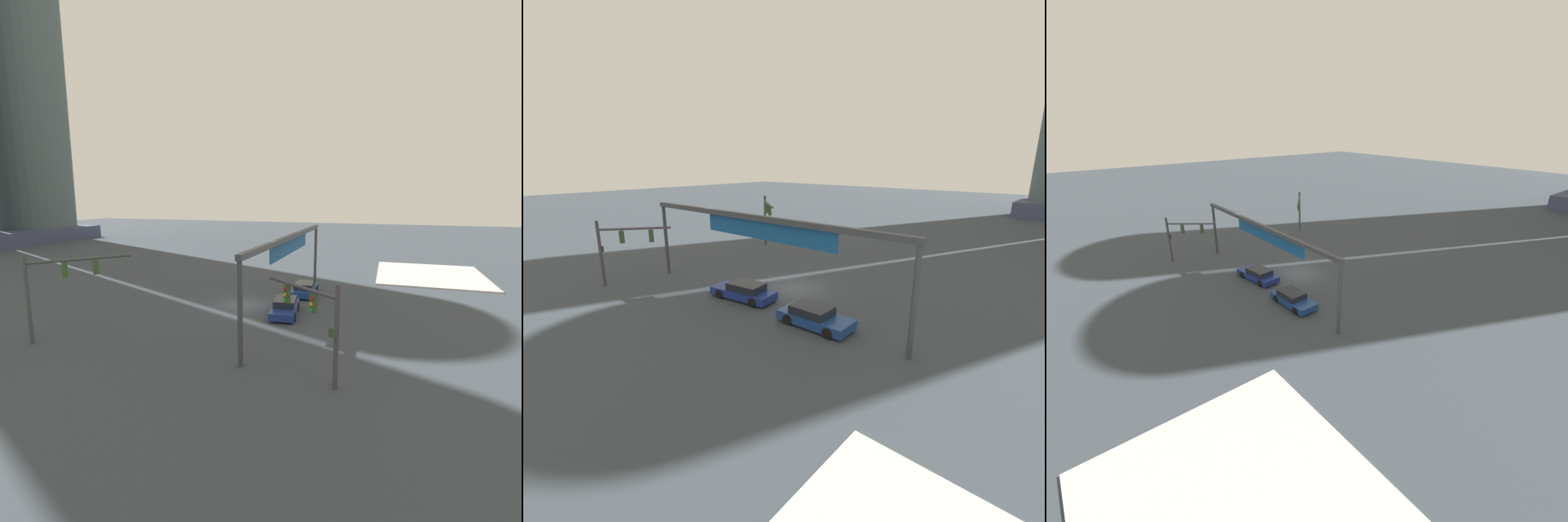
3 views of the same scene
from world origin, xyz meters
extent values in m
plane|color=#353D45|center=(0.00, 0.00, 0.00)|extent=(207.36, 207.36, 0.00)
cube|color=beige|center=(18.33, -16.15, 0.07)|extent=(13.86, 11.59, 0.15)
cylinder|color=#394340|center=(-12.00, 9.32, 2.81)|extent=(0.25, 0.25, 5.61)
cylinder|color=#394340|center=(-9.59, 7.36, 5.06)|extent=(4.95, 4.05, 0.19)
cube|color=#2F5025|center=(-10.34, 7.97, 4.44)|extent=(0.41, 0.40, 0.95)
cylinder|color=red|center=(-10.24, 8.09, 4.73)|extent=(0.19, 0.17, 0.20)
cylinder|color=orange|center=(-10.24, 8.09, 4.43)|extent=(0.19, 0.17, 0.20)
cylinder|color=green|center=(-10.24, 8.09, 4.13)|extent=(0.19, 0.17, 0.20)
cube|color=#2F5025|center=(-8.93, 6.83, 4.44)|extent=(0.41, 0.40, 0.95)
cylinder|color=red|center=(-8.83, 6.95, 4.73)|extent=(0.19, 0.17, 0.20)
cylinder|color=orange|center=(-8.83, 6.95, 4.43)|extent=(0.19, 0.17, 0.20)
cylinder|color=green|center=(-8.83, 6.95, 4.13)|extent=(0.19, 0.17, 0.20)
cylinder|color=#3E3949|center=(-11.56, -9.25, 2.55)|extent=(0.24, 0.24, 5.10)
cylinder|color=#3E3949|center=(-9.94, -7.16, 4.41)|extent=(3.39, 4.30, 0.18)
cube|color=#304529|center=(-10.55, -7.95, 3.80)|extent=(0.40, 0.41, 0.95)
cylinder|color=red|center=(-10.68, -7.85, 4.10)|extent=(0.17, 0.19, 0.20)
cylinder|color=orange|center=(-10.68, -7.85, 3.80)|extent=(0.17, 0.19, 0.20)
cylinder|color=green|center=(-10.68, -7.85, 3.50)|extent=(0.17, 0.19, 0.20)
cube|color=#304529|center=(-9.23, -6.25, 3.80)|extent=(0.40, 0.41, 0.95)
cylinder|color=red|center=(-9.36, -6.16, 4.10)|extent=(0.17, 0.19, 0.20)
cylinder|color=orange|center=(-9.36, -6.16, 3.80)|extent=(0.17, 0.19, 0.20)
cylinder|color=green|center=(-9.36, -6.16, 3.50)|extent=(0.17, 0.19, 0.20)
cube|color=#304529|center=(-11.77, -9.10, 2.87)|extent=(0.37, 0.38, 0.44)
cylinder|color=#363B42|center=(-10.76, -4.11, 2.88)|extent=(0.28, 0.28, 5.75)
cylinder|color=#363B42|center=(10.76, -4.11, 2.88)|extent=(0.28, 0.28, 5.75)
cube|color=#363B42|center=(0.00, -4.11, 5.93)|extent=(21.92, 0.35, 0.35)
cube|color=#155090|center=(0.74, -3.89, 5.24)|extent=(11.07, 0.08, 1.46)
cube|color=navy|center=(-1.30, -4.02, 0.44)|extent=(4.89, 2.47, 0.55)
cube|color=black|center=(-1.02, -3.98, 0.96)|extent=(2.64, 1.94, 0.50)
cylinder|color=black|center=(-2.62, -5.08, 0.32)|extent=(0.66, 0.31, 0.64)
cylinder|color=black|center=(-2.86, -3.37, 0.32)|extent=(0.66, 0.31, 0.64)
cylinder|color=black|center=(0.25, -4.68, 0.32)|extent=(0.66, 0.31, 0.64)
cylinder|color=black|center=(0.02, -2.97, 0.32)|extent=(0.66, 0.31, 0.64)
cube|color=navy|center=(5.15, -4.23, 0.44)|extent=(4.55, 2.01, 0.55)
cube|color=black|center=(4.88, -4.24, 0.96)|extent=(2.39, 1.71, 0.50)
cylinder|color=black|center=(6.51, -3.32, 0.32)|extent=(0.65, 0.24, 0.64)
cylinder|color=black|center=(6.57, -5.06, 0.32)|extent=(0.65, 0.24, 0.64)
cylinder|color=black|center=(3.73, -3.41, 0.32)|extent=(0.65, 0.24, 0.64)
cylinder|color=black|center=(3.78, -5.15, 0.32)|extent=(0.65, 0.24, 0.64)
camera|label=1|loc=(-28.40, -11.24, 9.00)|focal=25.86mm
camera|label=2|loc=(16.56, -20.14, 9.43)|focal=24.82mm
camera|label=3|loc=(26.95, -19.78, 15.16)|focal=23.94mm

